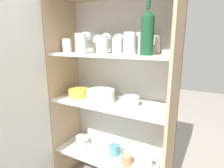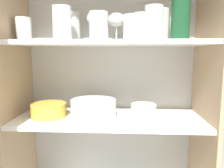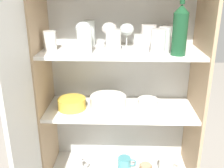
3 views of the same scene
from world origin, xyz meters
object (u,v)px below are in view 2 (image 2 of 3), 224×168
serving_bowl_small (143,110)px  plate_stack_white (94,109)px  mixing_bowl_large (49,109)px  wine_bottle (181,7)px

serving_bowl_small → plate_stack_white: bearing=-173.5°
plate_stack_white → serving_bowl_small: 0.24m
mixing_bowl_large → serving_bowl_small: bearing=1.5°
wine_bottle → mixing_bowl_large: 0.75m
plate_stack_white → mixing_bowl_large: 0.22m
wine_bottle → mixing_bowl_large: wine_bottle is taller
wine_bottle → plate_stack_white: wine_bottle is taller
plate_stack_white → mixing_bowl_large: bearing=176.1°
plate_stack_white → serving_bowl_small: bearing=6.5°
wine_bottle → serving_bowl_small: size_ratio=2.43×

